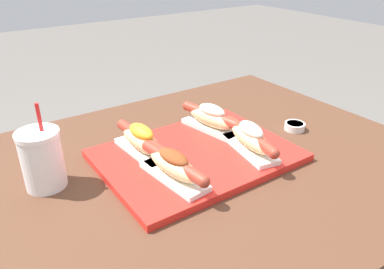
# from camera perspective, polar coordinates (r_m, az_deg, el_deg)

# --- Properties ---
(serving_tray) EXTENTS (0.46, 0.34, 0.02)m
(serving_tray) POSITION_cam_1_polar(r_m,az_deg,el_deg) (0.92, 0.71, -3.19)
(serving_tray) COLOR red
(serving_tray) RESTS_ON patio_table
(hot_dog_0) EXTENTS (0.08, 0.22, 0.07)m
(hot_dog_0) POSITION_cam_1_polar(r_m,az_deg,el_deg) (0.80, -2.82, -4.77)
(hot_dog_0) COLOR white
(hot_dog_0) RESTS_ON serving_tray
(hot_dog_1) EXTENTS (0.09, 0.21, 0.07)m
(hot_dog_1) POSITION_cam_1_polar(r_m,az_deg,el_deg) (0.92, 8.88, -0.54)
(hot_dog_1) COLOR white
(hot_dog_1) RESTS_ON serving_tray
(hot_dog_2) EXTENTS (0.07, 0.22, 0.07)m
(hot_dog_2) POSITION_cam_1_polar(r_m,az_deg,el_deg) (0.90, -7.65, -0.89)
(hot_dog_2) COLOR white
(hot_dog_2) RESTS_ON serving_tray
(hot_dog_3) EXTENTS (0.09, 0.21, 0.07)m
(hot_dog_3) POSITION_cam_1_polar(r_m,az_deg,el_deg) (1.01, 3.01, 2.53)
(hot_dog_3) COLOR white
(hot_dog_3) RESTS_ON serving_tray
(sauce_bowl) EXTENTS (0.06, 0.06, 0.02)m
(sauce_bowl) POSITION_cam_1_polar(r_m,az_deg,el_deg) (1.10, 15.38, 1.26)
(sauce_bowl) COLOR silver
(sauce_bowl) RESTS_ON patio_table
(drink_cup) EXTENTS (0.09, 0.09, 0.19)m
(drink_cup) POSITION_cam_1_polar(r_m,az_deg,el_deg) (0.85, -21.87, -3.52)
(drink_cup) COLOR white
(drink_cup) RESTS_ON patio_table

